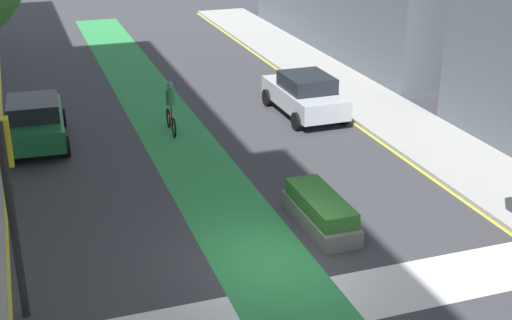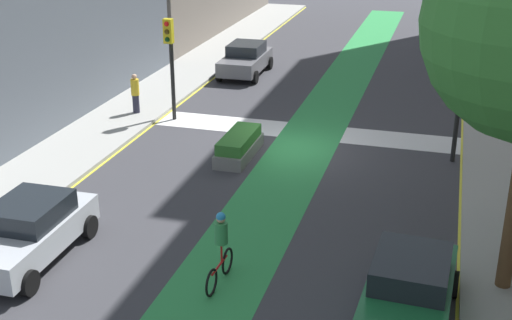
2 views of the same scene
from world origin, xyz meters
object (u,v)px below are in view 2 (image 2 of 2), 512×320
at_px(car_silver_right_far, 29,231).
at_px(median_planter, 239,146).
at_px(traffic_signal_near_right, 170,50).
at_px(car_green_left_far, 409,292).
at_px(pedestrian_sidewalk_right_a, 135,93).
at_px(cyclist_in_lane, 220,247).
at_px(traffic_signal_near_left, 462,80).
at_px(car_grey_right_near, 246,59).

relative_size(car_silver_right_far, median_planter, 1.46).
distance_m(traffic_signal_near_right, car_green_left_far, 15.60).
bearing_deg(pedestrian_sidewalk_right_a, cyclist_in_lane, 123.88).
bearing_deg(traffic_signal_near_left, median_planter, 11.81).
bearing_deg(car_green_left_far, pedestrian_sidewalk_right_a, -44.16).
bearing_deg(traffic_signal_near_left, cyclist_in_lane, 61.13).
relative_size(car_green_left_far, car_silver_right_far, 1.01).
xyz_separation_m(car_grey_right_near, car_green_left_far, (-9.52, 19.21, 0.00)).
relative_size(car_grey_right_near, car_silver_right_far, 1.00).
distance_m(car_grey_right_near, car_green_left_far, 21.44).
relative_size(car_green_left_far, pedestrian_sidewalk_right_a, 2.61).
height_order(pedestrian_sidewalk_right_a, median_planter, pedestrian_sidewalk_right_a).
height_order(traffic_signal_near_left, median_planter, traffic_signal_near_left).
distance_m(traffic_signal_near_left, cyclist_in_lane, 11.06).
height_order(car_grey_right_near, cyclist_in_lane, cyclist_in_lane).
xyz_separation_m(traffic_signal_near_right, pedestrian_sidewalk_right_a, (1.68, -0.09, -1.93)).
xyz_separation_m(car_silver_right_far, median_planter, (-3.03, -8.27, -0.40)).
height_order(car_silver_right_far, pedestrian_sidewalk_right_a, pedestrian_sidewalk_right_a).
bearing_deg(car_grey_right_near, car_green_left_far, 116.37).
bearing_deg(car_grey_right_near, pedestrian_sidewalk_right_a, 72.12).
distance_m(cyclist_in_lane, median_planter, 8.28).
height_order(car_green_left_far, car_silver_right_far, same).
relative_size(car_grey_right_near, car_green_left_far, 0.99).
relative_size(car_green_left_far, median_planter, 1.48).
distance_m(traffic_signal_near_left, pedestrian_sidewalk_right_a, 13.01).
bearing_deg(car_green_left_far, car_silver_right_far, -1.10).
bearing_deg(car_grey_right_near, median_planter, 105.65).
xyz_separation_m(car_green_left_far, pedestrian_sidewalk_right_a, (11.97, -11.62, 0.18)).
bearing_deg(cyclist_in_lane, pedestrian_sidewalk_right_a, -56.12).
xyz_separation_m(cyclist_in_lane, pedestrian_sidewalk_right_a, (7.50, -11.17, 0.01)).
xyz_separation_m(car_grey_right_near, median_planter, (-3.01, 10.75, -0.40)).
xyz_separation_m(traffic_signal_near_left, median_planter, (7.30, 1.53, -2.55)).
xyz_separation_m(car_silver_right_far, pedestrian_sidewalk_right_a, (2.43, -11.44, 0.18)).
bearing_deg(car_silver_right_far, cyclist_in_lane, -176.98).
relative_size(traffic_signal_near_left, median_planter, 1.46).
height_order(car_grey_right_near, car_silver_right_far, same).
bearing_deg(cyclist_in_lane, median_planter, -75.68).
bearing_deg(cyclist_in_lane, traffic_signal_near_right, -62.27).
height_order(traffic_signal_near_right, cyclist_in_lane, traffic_signal_near_right).
height_order(traffic_signal_near_right, car_grey_right_near, traffic_signal_near_right).
bearing_deg(pedestrian_sidewalk_right_a, traffic_signal_near_right, 176.88).
relative_size(car_grey_right_near, median_planter, 1.47).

